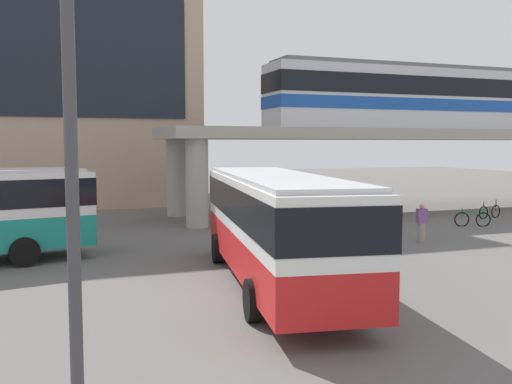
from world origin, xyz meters
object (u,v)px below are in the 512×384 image
bicycle_black (490,212)px  bicycle_brown (374,217)px  train (426,98)px  bicycle_green (473,219)px  bus_main (275,218)px  bicycle_orange (270,221)px  pedestrian_near_building (421,224)px

bicycle_black → bicycle_brown: same height
bicycle_black → bicycle_brown: size_ratio=0.99×
train → bicycle_green: bearing=-107.6°
train → bicycle_brown: 10.16m
bus_main → bicycle_black: 19.46m
bus_main → bicycle_orange: bus_main is taller
bicycle_green → bicycle_brown: bearing=150.7°
bus_main → bicycle_black: (16.75, 9.76, -1.63)m
bus_main → bicycle_black: size_ratio=6.39×
bicycle_orange → bicycle_green: same height
pedestrian_near_building → bicycle_black: bearing=31.4°
bicycle_orange → train: bearing=18.1°
train → bus_main: 22.00m
train → bicycle_black: bearing=-79.2°
bicycle_orange → bicycle_green: bearing=-16.9°
train → pedestrian_near_building: train is taller
bicycle_orange → bicycle_black: bearing=-3.5°
bus_main → bicycle_green: bus_main is taller
bicycle_black → pedestrian_near_building: pedestrian_near_building is taller
bus_main → train: bearing=42.3°
train → bicycle_orange: (-11.82, -3.87, -6.55)m
train → bicycle_orange: 14.06m
bicycle_green → bicycle_black: bearing=35.2°
train → bicycle_black: train is taller
bus_main → bicycle_orange: size_ratio=6.62×
bicycle_green → bus_main: bearing=-150.9°
train → bus_main: size_ratio=1.82×
bus_main → pedestrian_near_building: bearing=29.1°
bicycle_brown → bicycle_green: size_ratio=1.07×
bus_main → bicycle_black: bus_main is taller
train → pedestrian_near_building: size_ratio=12.78×
bus_main → bicycle_orange: 11.41m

